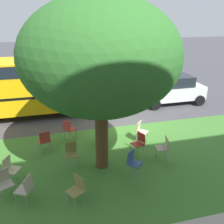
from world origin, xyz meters
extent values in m
plane|color=#424247|center=(0.00, 0.00, 0.00)|extent=(80.00, 80.00, 0.00)
cube|color=#3D752D|center=(0.00, 3.20, 0.00)|extent=(48.00, 6.00, 0.01)
cylinder|color=brown|center=(1.87, 3.18, 1.34)|extent=(0.44, 0.44, 2.68)
ellipsoid|color=#2D6B28|center=(1.87, 3.18, 3.84)|extent=(4.85, 4.85, 3.58)
cube|color=#B7332D|center=(3.83, 1.60, 0.44)|extent=(0.51, 0.50, 0.04)
cube|color=#B7332D|center=(3.78, 1.77, 0.68)|extent=(0.41, 0.19, 0.40)
cylinder|color=gray|center=(3.70, 1.38, 0.21)|extent=(0.02, 0.02, 0.42)
cylinder|color=gray|center=(4.05, 1.48, 0.21)|extent=(0.02, 0.02, 0.42)
cylinder|color=gray|center=(3.61, 1.71, 0.21)|extent=(0.02, 0.02, 0.42)
cylinder|color=gray|center=(3.96, 1.81, 0.21)|extent=(0.02, 0.02, 0.42)
cube|color=#335184|center=(0.93, 3.98, 0.44)|extent=(0.58, 0.58, 0.04)
cube|color=#335184|center=(1.04, 3.84, 0.68)|extent=(0.36, 0.32, 0.40)
cylinder|color=gray|center=(0.95, 4.22, 0.21)|extent=(0.02, 0.02, 0.42)
cylinder|color=gray|center=(0.68, 3.99, 0.21)|extent=(0.02, 0.02, 0.42)
cylinder|color=gray|center=(1.17, 3.97, 0.21)|extent=(0.02, 0.02, 0.42)
cylinder|color=gray|center=(0.90, 3.73, 0.21)|extent=(0.02, 0.02, 0.42)
cube|color=olive|center=(2.89, 2.92, 0.44)|extent=(0.44, 0.42, 0.04)
cube|color=olive|center=(2.90, 2.74, 0.68)|extent=(0.40, 0.11, 0.40)
cylinder|color=gray|center=(3.06, 3.10, 0.21)|extent=(0.02, 0.02, 0.42)
cylinder|color=gray|center=(2.70, 3.08, 0.21)|extent=(0.02, 0.02, 0.42)
cylinder|color=gray|center=(3.08, 2.76, 0.21)|extent=(0.02, 0.02, 0.42)
cylinder|color=gray|center=(2.72, 2.74, 0.21)|extent=(0.02, 0.02, 0.42)
cube|color=#ADA393|center=(1.51, 1.42, 0.44)|extent=(0.54, 0.53, 0.04)
cube|color=#ADA393|center=(1.58, 1.58, 0.68)|extent=(0.40, 0.24, 0.40)
cylinder|color=gray|center=(1.28, 1.33, 0.21)|extent=(0.02, 0.02, 0.42)
cylinder|color=gray|center=(1.61, 1.19, 0.21)|extent=(0.02, 0.02, 0.42)
cylinder|color=gray|center=(1.41, 1.65, 0.21)|extent=(0.02, 0.02, 0.42)
cylinder|color=gray|center=(1.74, 1.50, 0.21)|extent=(0.02, 0.02, 0.42)
cube|color=#ADA393|center=(4.40, 4.42, 0.44)|extent=(0.54, 0.55, 0.04)
cube|color=#ADA393|center=(4.24, 4.49, 0.68)|extent=(0.25, 0.40, 0.40)
cylinder|color=gray|center=(4.48, 4.18, 0.21)|extent=(0.02, 0.02, 0.42)
cylinder|color=gray|center=(4.64, 4.50, 0.21)|extent=(0.02, 0.02, 0.42)
cylinder|color=gray|center=(4.17, 4.33, 0.21)|extent=(0.02, 0.02, 0.42)
cylinder|color=gray|center=(4.33, 4.65, 0.21)|extent=(0.02, 0.02, 0.42)
cube|color=olive|center=(3.01, 4.85, 0.44)|extent=(0.56, 0.57, 0.04)
cube|color=olive|center=(2.86, 4.75, 0.68)|extent=(0.29, 0.38, 0.40)
cylinder|color=gray|center=(3.25, 4.80, 0.21)|extent=(0.02, 0.02, 0.42)
cylinder|color=gray|center=(3.06, 5.10, 0.21)|extent=(0.02, 0.02, 0.42)
cylinder|color=gray|center=(2.97, 4.61, 0.21)|extent=(0.02, 0.02, 0.42)
cylinder|color=gray|center=(2.77, 4.91, 0.21)|extent=(0.02, 0.02, 0.42)
cube|color=beige|center=(-0.14, 1.86, 0.44)|extent=(0.58, 0.58, 0.04)
cube|color=beige|center=(-0.01, 1.74, 0.68)|extent=(0.33, 0.35, 0.40)
cylinder|color=gray|center=(-0.14, 2.11, 0.21)|extent=(0.02, 0.02, 0.42)
cylinder|color=gray|center=(-0.39, 1.85, 0.21)|extent=(0.02, 0.02, 0.42)
cylinder|color=gray|center=(0.10, 1.88, 0.21)|extent=(0.02, 0.02, 0.42)
cylinder|color=gray|center=(-0.14, 1.62, 0.21)|extent=(0.02, 0.02, 0.42)
cube|color=#B7332D|center=(0.40, 2.77, 0.44)|extent=(0.53, 0.54, 0.04)
cube|color=#B7332D|center=(0.23, 2.70, 0.68)|extent=(0.23, 0.40, 0.40)
cylinder|color=gray|center=(0.63, 2.67, 0.21)|extent=(0.02, 0.02, 0.42)
cylinder|color=gray|center=(0.49, 3.00, 0.21)|extent=(0.02, 0.02, 0.42)
cylinder|color=gray|center=(0.31, 2.54, 0.21)|extent=(0.02, 0.02, 0.42)
cylinder|color=gray|center=(0.18, 2.87, 0.21)|extent=(0.02, 0.02, 0.42)
cube|color=beige|center=(4.80, 3.33, 0.44)|extent=(0.54, 0.55, 0.04)
cube|color=beige|center=(4.96, 3.25, 0.68)|extent=(0.25, 0.40, 0.40)
cylinder|color=gray|center=(4.73, 3.56, 0.21)|extent=(0.02, 0.02, 0.42)
cylinder|color=gray|center=(4.57, 3.24, 0.21)|extent=(0.02, 0.02, 0.42)
cylinder|color=gray|center=(5.03, 3.41, 0.21)|extent=(0.02, 0.02, 0.42)
cylinder|color=gray|center=(4.88, 3.09, 0.21)|extent=(0.02, 0.02, 0.42)
cube|color=#B7332D|center=(2.76, 0.82, 0.44)|extent=(0.58, 0.58, 0.04)
cube|color=#B7332D|center=(2.89, 0.95, 0.68)|extent=(0.34, 0.34, 0.40)
cylinder|color=gray|center=(2.51, 0.83, 0.21)|extent=(0.02, 0.02, 0.42)
cylinder|color=gray|center=(2.77, 0.58, 0.21)|extent=(0.02, 0.02, 0.42)
cylinder|color=gray|center=(2.75, 1.07, 0.21)|extent=(0.02, 0.02, 0.42)
cylinder|color=gray|center=(3.01, 0.82, 0.21)|extent=(0.02, 0.02, 0.42)
cube|color=#ADA393|center=(-0.35, 3.27, 0.44)|extent=(0.48, 0.50, 0.04)
cube|color=#ADA393|center=(-0.53, 3.31, 0.68)|extent=(0.17, 0.41, 0.40)
cylinder|color=gray|center=(-0.23, 3.06, 0.21)|extent=(0.02, 0.02, 0.42)
cylinder|color=gray|center=(-0.15, 3.41, 0.21)|extent=(0.02, 0.02, 0.42)
cylinder|color=gray|center=(-0.56, 3.14, 0.21)|extent=(0.02, 0.02, 0.42)
cylinder|color=gray|center=(-0.48, 3.49, 0.21)|extent=(0.02, 0.02, 0.42)
cube|color=#ADA393|center=(4.93, 4.05, 0.44)|extent=(0.56, 0.55, 0.04)
cube|color=#ADA393|center=(5.01, 3.89, 0.68)|extent=(0.39, 0.26, 0.40)
cylinder|color=gray|center=(5.01, 4.28, 0.21)|extent=(0.02, 0.02, 0.42)
cylinder|color=gray|center=(4.69, 4.12, 0.21)|extent=(0.02, 0.02, 0.42)
cylinder|color=gray|center=(4.85, 3.81, 0.21)|extent=(0.02, 0.02, 0.42)
cube|color=silver|center=(-3.58, -2.26, 0.68)|extent=(3.70, 1.64, 0.76)
cube|color=#1E232B|center=(-3.73, -2.26, 1.33)|extent=(1.90, 1.44, 0.64)
cylinder|color=black|center=(-2.18, -1.39, 0.30)|extent=(0.60, 0.18, 0.60)
cylinder|color=black|center=(-2.18, -3.13, 0.30)|extent=(0.60, 0.18, 0.60)
cylinder|color=black|center=(-4.98, -1.39, 0.30)|extent=(0.60, 0.18, 0.60)
cylinder|color=black|center=(-4.98, -3.13, 0.30)|extent=(0.60, 0.18, 0.60)
cube|color=yellow|center=(4.42, -2.53, 1.63)|extent=(10.40, 2.44, 2.50)
cube|color=black|center=(4.42, -2.53, 1.28)|extent=(10.30, 2.46, 0.12)
cube|color=black|center=(4.42, -2.53, 2.53)|extent=(10.30, 2.46, 0.56)
cylinder|color=black|center=(0.42, -1.27, 0.48)|extent=(0.96, 0.28, 0.96)
cylinder|color=black|center=(0.42, -3.79, 0.48)|extent=(0.96, 0.28, 0.96)
camera|label=1|loc=(3.42, 10.50, 5.07)|focal=39.75mm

